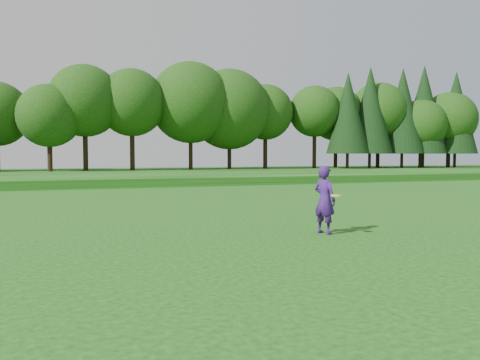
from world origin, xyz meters
name	(u,v)px	position (x,y,z in m)	size (l,w,h in m)	color
ground	(255,231)	(0.00, 0.00, 0.00)	(140.00, 140.00, 0.00)	#19420C
berm	(123,175)	(0.00, 34.00, 0.30)	(130.00, 30.00, 0.60)	#19420C
walking_path	(145,187)	(0.00, 20.00, 0.02)	(130.00, 1.60, 0.04)	gray
treeline	(117,98)	(0.00, 38.00, 8.10)	(104.00, 7.00, 15.00)	#153B0D
woman	(325,200)	(1.64, -1.01, 0.93)	(0.66, 1.05, 1.87)	#3A176B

